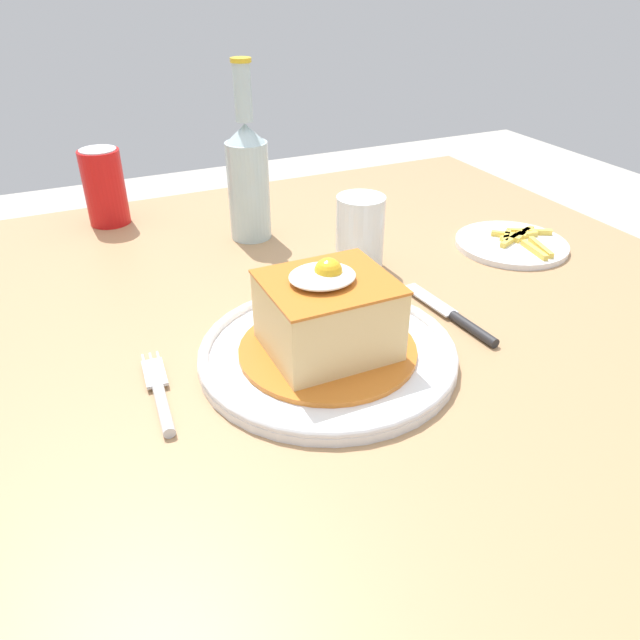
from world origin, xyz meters
TOP-DOWN VIEW (x-y plane):
  - dining_table at (0.00, 0.00)m, footprint 1.23×1.03m
  - main_plate at (0.02, -0.10)m, footprint 0.29×0.29m
  - sandwich_meal at (0.02, -0.10)m, footprint 0.20×0.20m
  - fork at (-0.17, -0.09)m, footprint 0.03×0.14m
  - knife at (0.20, -0.10)m, footprint 0.03×0.17m
  - soda_can at (-0.14, 0.42)m, footprint 0.07×0.07m
  - beer_bottle_clear at (0.06, 0.27)m, footprint 0.06×0.06m
  - drinking_glass at (0.16, 0.10)m, footprint 0.07×0.07m
  - side_plate_fries at (0.41, 0.06)m, footprint 0.17×0.17m

SIDE VIEW (x-z plane):
  - dining_table at x=0.00m, z-range 0.27..0.99m
  - side_plate_fries at x=0.41m, z-range 0.72..0.74m
  - fork at x=-0.17m, z-range 0.72..0.73m
  - knife at x=0.20m, z-range 0.72..0.73m
  - main_plate at x=0.02m, z-range 0.72..0.74m
  - drinking_glass at x=0.16m, z-range 0.72..0.82m
  - sandwich_meal at x=0.02m, z-range 0.72..0.83m
  - soda_can at x=-0.14m, z-range 0.72..0.85m
  - beer_bottle_clear at x=0.06m, z-range 0.69..0.96m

